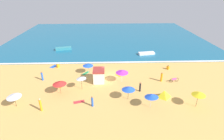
% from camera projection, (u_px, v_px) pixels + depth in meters
% --- Properties ---
extents(ground_plane, '(60.00, 60.00, 0.00)m').
position_uv_depth(ground_plane, '(109.00, 76.00, 32.98)').
color(ground_plane, '#E0A856').
extents(ocean_water, '(60.00, 44.00, 0.10)m').
position_uv_depth(ocean_water, '(108.00, 37.00, 58.20)').
color(ocean_water, '#196084').
rests_on(ocean_water, ground_plane).
extents(wave_breaker_foam, '(57.00, 0.70, 0.01)m').
position_uv_depth(wave_breaker_foam, '(109.00, 62.00, 38.61)').
color(wave_breaker_foam, white).
rests_on(wave_breaker_foam, ocean_water).
extents(lifeguard_cabana, '(1.97, 2.50, 2.33)m').
position_uv_depth(lifeguard_cabana, '(99.00, 75.00, 30.65)').
color(lifeguard_cabana, white).
rests_on(lifeguard_cabana, ground_plane).
extents(beach_umbrella_0, '(2.08, 2.07, 2.25)m').
position_uv_depth(beach_umbrella_0, '(81.00, 78.00, 28.00)').
color(beach_umbrella_0, '#4C3823').
rests_on(beach_umbrella_0, ground_plane).
extents(beach_umbrella_1, '(2.80, 2.80, 2.05)m').
position_uv_depth(beach_umbrella_1, '(59.00, 83.00, 26.89)').
color(beach_umbrella_1, '#4C3823').
rests_on(beach_umbrella_1, ground_plane).
extents(beach_umbrella_2, '(2.56, 2.57, 2.17)m').
position_uv_depth(beach_umbrella_2, '(151.00, 96.00, 23.75)').
color(beach_umbrella_2, silver).
rests_on(beach_umbrella_2, ground_plane).
extents(beach_umbrella_3, '(2.45, 2.46, 1.96)m').
position_uv_depth(beach_umbrella_3, '(14.00, 96.00, 23.97)').
color(beach_umbrella_3, '#4C3823').
rests_on(beach_umbrella_3, ground_plane).
extents(beach_umbrella_4, '(2.56, 2.57, 2.25)m').
position_uv_depth(beach_umbrella_4, '(122.00, 72.00, 30.15)').
color(beach_umbrella_4, silver).
rests_on(beach_umbrella_4, ground_plane).
extents(beach_umbrella_5, '(2.65, 2.65, 1.89)m').
position_uv_depth(beach_umbrella_5, '(88.00, 65.00, 33.39)').
color(beach_umbrella_5, silver).
rests_on(beach_umbrella_5, ground_plane).
extents(beach_umbrella_6, '(2.55, 2.55, 2.07)m').
position_uv_depth(beach_umbrella_6, '(128.00, 88.00, 25.54)').
color(beach_umbrella_6, '#4C3823').
rests_on(beach_umbrella_6, ground_plane).
extents(beach_umbrella_7, '(2.26, 2.25, 2.30)m').
position_uv_depth(beach_umbrella_7, '(199.00, 94.00, 23.81)').
color(beach_umbrella_7, '#4C3823').
rests_on(beach_umbrella_7, ground_plane).
extents(beach_tent, '(1.82, 1.57, 1.14)m').
position_uv_depth(beach_tent, '(164.00, 94.00, 26.52)').
color(beach_tent, yellow).
rests_on(beach_tent, ground_plane).
extents(parked_bicycle, '(1.78, 0.50, 0.76)m').
position_uv_depth(parked_bicycle, '(174.00, 80.00, 30.85)').
color(parked_bicycle, black).
rests_on(parked_bicycle, ground_plane).
extents(beachgoer_0, '(0.53, 0.53, 1.70)m').
position_uv_depth(beachgoer_0, '(162.00, 77.00, 30.90)').
color(beachgoer_0, orange).
rests_on(beachgoer_0, ground_plane).
extents(beachgoer_1, '(0.39, 0.39, 1.64)m').
position_uv_depth(beachgoer_1, '(140.00, 87.00, 27.93)').
color(beachgoer_1, black).
rests_on(beachgoer_1, ground_plane).
extents(beachgoer_2, '(0.68, 0.68, 0.86)m').
position_uv_depth(beachgoer_2, '(58.00, 66.00, 36.41)').
color(beachgoer_2, orange).
rests_on(beachgoer_2, ground_plane).
extents(beachgoer_3, '(0.44, 0.44, 1.69)m').
position_uv_depth(beachgoer_3, '(42.00, 76.00, 31.22)').
color(beachgoer_3, blue).
rests_on(beachgoer_3, ground_plane).
extents(beachgoer_4, '(0.41, 0.41, 1.62)m').
position_uv_depth(beachgoer_4, '(92.00, 101.00, 24.44)').
color(beachgoer_4, blue).
rests_on(beachgoer_4, ground_plane).
extents(beachgoer_5, '(0.66, 0.66, 0.86)m').
position_uv_depth(beachgoer_5, '(168.00, 68.00, 35.55)').
color(beachgoer_5, orange).
rests_on(beachgoer_5, ground_plane).
extents(beachgoer_6, '(0.42, 0.42, 1.94)m').
position_uv_depth(beachgoer_6, '(41.00, 105.00, 23.48)').
color(beachgoer_6, orange).
rests_on(beachgoer_6, ground_plane).
extents(beach_towel_0, '(1.51, 1.80, 0.01)m').
position_uv_depth(beach_towel_0, '(86.00, 73.00, 34.07)').
color(beach_towel_0, green).
rests_on(beach_towel_0, ground_plane).
extents(beach_towel_1, '(1.73, 1.07, 0.01)m').
position_uv_depth(beach_towel_1, '(79.00, 102.00, 25.65)').
color(beach_towel_1, red).
rests_on(beach_towel_1, ground_plane).
extents(beach_towel_2, '(1.56, 1.91, 0.01)m').
position_uv_depth(beach_towel_2, '(54.00, 66.00, 36.91)').
color(beach_towel_2, blue).
rests_on(beach_towel_2, ground_plane).
extents(beach_towel_3, '(1.39, 1.36, 0.01)m').
position_uv_depth(beach_towel_3, '(118.00, 75.00, 33.27)').
color(beach_towel_3, orange).
rests_on(beach_towel_3, ground_plane).
extents(beach_towel_4, '(1.43, 1.58, 0.01)m').
position_uv_depth(beach_towel_4, '(61.00, 86.00, 29.72)').
color(beach_towel_4, orange).
rests_on(beach_towel_4, ground_plane).
extents(small_boat_0, '(4.04, 1.87, 0.52)m').
position_uv_depth(small_boat_0, '(147.00, 53.00, 43.01)').
color(small_boat_0, white).
rests_on(small_boat_0, ocean_water).
extents(small_boat_1, '(4.17, 2.07, 0.66)m').
position_uv_depth(small_boat_1, '(64.00, 49.00, 46.08)').
color(small_boat_1, teal).
rests_on(small_boat_1, ocean_water).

